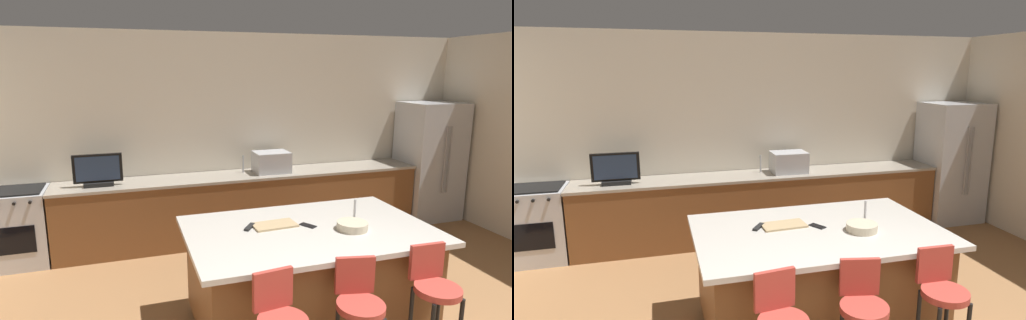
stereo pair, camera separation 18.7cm
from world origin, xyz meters
TOP-DOWN VIEW (x-y plane):
  - wall_back at (0.00, 4.66)m, footprint 7.25×0.12m
  - counter_back at (-0.06, 4.28)m, footprint 5.02×0.62m
  - kitchen_island at (-0.15, 2.07)m, footprint 2.15×1.34m
  - refrigerator at (2.89, 4.23)m, footprint 0.86×0.75m
  - range_oven at (-2.95, 4.28)m, footprint 0.74×0.63m
  - microwave at (0.28, 4.28)m, footprint 0.48×0.36m
  - tv_monitor at (-1.98, 4.23)m, footprint 0.58×0.16m
  - sink_faucet_back at (-0.10, 4.38)m, footprint 0.02×0.02m
  - sink_faucet_island at (0.29, 2.07)m, footprint 0.02×0.02m
  - bar_stool_center at (-0.15, 1.22)m, footprint 0.35×0.36m
  - bar_stool_right at (0.50, 1.22)m, footprint 0.34×0.34m
  - fruit_bowl at (0.19, 1.93)m, footprint 0.27×0.27m
  - cell_phone at (-0.14, 2.12)m, footprint 0.14×0.16m
  - tv_remote at (-0.65, 2.23)m, footprint 0.14×0.16m
  - cutting_board at (-0.42, 2.22)m, footprint 0.40×0.23m

SIDE VIEW (x-z plane):
  - counter_back at x=-0.06m, z-range 0.00..0.91m
  - range_oven at x=-2.95m, z-range 0.00..0.92m
  - kitchen_island at x=-0.15m, z-range 0.01..0.95m
  - bar_stool_center at x=-0.15m, z-range 0.10..1.08m
  - bar_stool_right at x=0.50m, z-range 0.10..1.11m
  - refrigerator at x=2.89m, z-range 0.00..1.82m
  - cell_phone at x=-0.14m, z-range 0.94..0.94m
  - cutting_board at x=-0.42m, z-range 0.94..0.95m
  - tv_remote at x=-0.65m, z-range 0.94..0.96m
  - fruit_bowl at x=0.19m, z-range 0.94..1.01m
  - sink_faucet_back at x=-0.10m, z-range 0.90..1.14m
  - sink_faucet_island at x=0.29m, z-range 0.94..1.16m
  - microwave at x=0.28m, z-range 0.90..1.19m
  - tv_monitor at x=-1.98m, z-range 0.89..1.29m
  - wall_back at x=0.00m, z-range 0.00..2.80m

